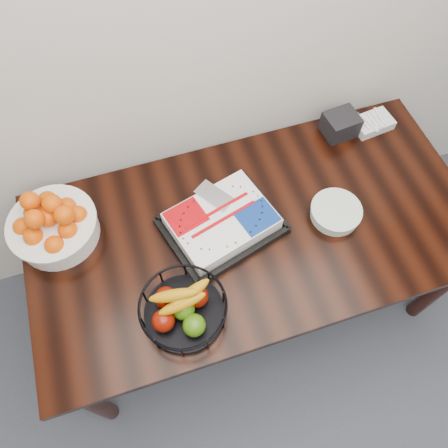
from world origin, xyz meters
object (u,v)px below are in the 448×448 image
object	(u,v)px
table	(254,238)
fruit_basket	(183,309)
tangerine_bowl	(52,223)
napkin_box	(340,125)
plate_stack	(335,212)
cake_tray	(222,222)

from	to	relation	value
table	fruit_basket	world-z (taller)	fruit_basket
table	tangerine_bowl	bearing A→B (deg)	164.31
napkin_box	plate_stack	bearing A→B (deg)	-117.07
tangerine_bowl	fruit_basket	size ratio (longest dim) A/B	1.11
fruit_basket	cake_tray	bearing A→B (deg)	51.85
plate_stack	napkin_box	distance (m)	0.45
cake_tray	table	bearing A→B (deg)	-18.83
table	plate_stack	xyz separation A→B (m)	(0.33, -0.05, 0.11)
cake_tray	plate_stack	world-z (taller)	cake_tray
table	plate_stack	size ratio (longest dim) A/B	8.78
fruit_basket	plate_stack	world-z (taller)	fruit_basket
table	napkin_box	size ratio (longest dim) A/B	12.65
fruit_basket	napkin_box	size ratio (longest dim) A/B	2.16
cake_tray	napkin_box	world-z (taller)	napkin_box
table	fruit_basket	bearing A→B (deg)	-144.53
plate_stack	napkin_box	size ratio (longest dim) A/B	1.44
cake_tray	plate_stack	distance (m)	0.46
table	napkin_box	bearing A→B (deg)	33.50
cake_tray	tangerine_bowl	bearing A→B (deg)	164.96
cake_tray	fruit_basket	world-z (taller)	fruit_basket
table	cake_tray	bearing A→B (deg)	161.17
tangerine_bowl	table	bearing A→B (deg)	-15.69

